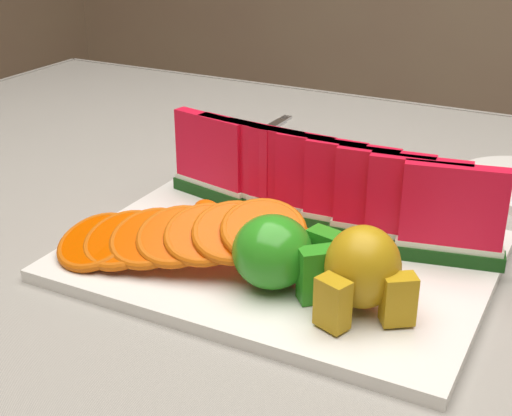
{
  "coord_description": "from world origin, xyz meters",
  "views": [
    {
      "loc": [
        0.3,
        -0.67,
        1.1
      ],
      "look_at": [
        0.0,
        -0.1,
        0.81
      ],
      "focal_mm": 50.0,
      "sensor_mm": 36.0,
      "label": 1
    }
  ],
  "objects_px": {
    "platter": "(282,255)",
    "fork": "(260,134)",
    "pear_cluster": "(363,271)",
    "apple_cluster": "(281,254)"
  },
  "relations": [
    {
      "from": "platter",
      "to": "fork",
      "type": "xyz_separation_m",
      "value": [
        -0.2,
        0.34,
        -0.0
      ]
    },
    {
      "from": "pear_cluster",
      "to": "apple_cluster",
      "type": "bearing_deg",
      "value": 176.2
    },
    {
      "from": "fork",
      "to": "apple_cluster",
      "type": "bearing_deg",
      "value": -60.54
    },
    {
      "from": "platter",
      "to": "apple_cluster",
      "type": "bearing_deg",
      "value": -65.65
    },
    {
      "from": "platter",
      "to": "apple_cluster",
      "type": "height_order",
      "value": "apple_cluster"
    },
    {
      "from": "pear_cluster",
      "to": "platter",
      "type": "bearing_deg",
      "value": 147.35
    },
    {
      "from": "fork",
      "to": "platter",
      "type": "bearing_deg",
      "value": -59.65
    },
    {
      "from": "platter",
      "to": "fork",
      "type": "relative_size",
      "value": 2.05
    },
    {
      "from": "platter",
      "to": "pear_cluster",
      "type": "height_order",
      "value": "pear_cluster"
    },
    {
      "from": "fork",
      "to": "pear_cluster",
      "type": "bearing_deg",
      "value": -53.19
    }
  ]
}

